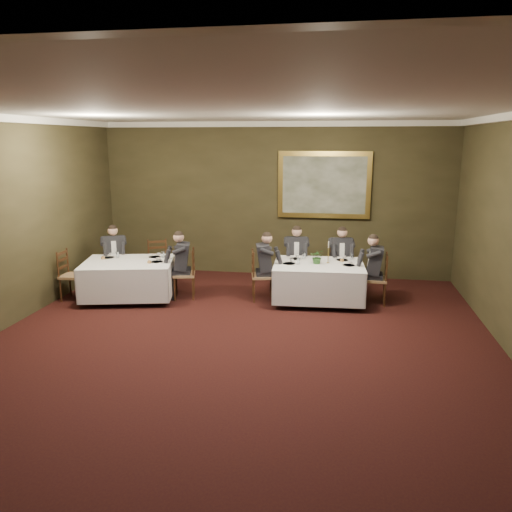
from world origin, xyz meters
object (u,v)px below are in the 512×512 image
(chair_main_endleft, at_px, (262,286))
(chair_main_endright, at_px, (376,289))
(chair_sec_backleft, at_px, (115,273))
(table_main, at_px, (318,279))
(table_second, at_px, (129,277))
(candlestick, at_px, (328,255))
(centerpiece, at_px, (317,256))
(diner_sec_backleft, at_px, (115,263))
(chair_sec_endleft, at_px, (73,286))
(diner_main_endright, at_px, (376,278))
(diner_main_backleft, at_px, (296,265))
(diner_main_endleft, at_px, (263,275))
(diner_sec_endright, at_px, (184,273))
(chair_main_backright, at_px, (340,276))
(diner_main_backright, at_px, (340,266))
(painting, at_px, (324,185))
(chair_sec_backright, at_px, (159,273))
(chair_main_backleft, at_px, (296,275))
(chair_sec_endright, at_px, (185,284))

(chair_main_endleft, relative_size, chair_main_endright, 1.00)
(chair_main_endleft, bearing_deg, chair_sec_backleft, -109.38)
(table_main, relative_size, table_second, 0.91)
(candlestick, bearing_deg, centerpiece, -157.14)
(diner_sec_backleft, bearing_deg, chair_sec_endleft, 40.08)
(table_main, distance_m, diner_main_endright, 1.09)
(diner_main_backleft, distance_m, diner_main_endleft, 1.08)
(chair_main_endright, relative_size, diner_sec_backleft, 0.74)
(chair_main_endleft, distance_m, diner_sec_endright, 1.58)
(chair_main_endleft, height_order, diner_sec_endright, diner_sec_endright)
(diner_sec_backleft, height_order, chair_sec_endleft, diner_sec_backleft)
(chair_sec_backleft, bearing_deg, chair_main_backright, 160.27)
(diner_main_backright, distance_m, diner_main_endleft, 1.79)
(chair_sec_backleft, height_order, diner_sec_backleft, diner_sec_backleft)
(candlestick, xyz_separation_m, painting, (-0.17, 1.77, 1.19))
(chair_sec_backright, xyz_separation_m, chair_sec_endleft, (-1.33, -1.21, 0.00))
(chair_main_backright, distance_m, painting, 2.10)
(chair_main_backright, bearing_deg, centerpiece, 55.89)
(diner_main_backleft, xyz_separation_m, diner_sec_endright, (-2.14, -1.06, 0.00))
(table_second, bearing_deg, painting, 31.63)
(diner_main_endleft, xyz_separation_m, diner_sec_backleft, (-3.28, 0.38, 0.00))
(chair_main_backleft, relative_size, chair_sec_endright, 1.00)
(diner_sec_backleft, distance_m, centerpiece, 4.36)
(chair_main_endright, bearing_deg, chair_main_backleft, 66.40)
(chair_main_backright, bearing_deg, diner_sec_backleft, -0.80)
(diner_main_backleft, height_order, candlestick, diner_main_backleft)
(diner_main_endright, bearing_deg, chair_main_backleft, 66.25)
(chair_main_backleft, relative_size, chair_sec_backright, 1.00)
(chair_main_endleft, bearing_deg, table_main, 80.54)
(chair_sec_backright, bearing_deg, table_second, 49.86)
(table_second, relative_size, chair_sec_endright, 1.98)
(diner_sec_backleft, bearing_deg, diner_sec_endright, 136.32)
(chair_sec_backright, distance_m, diner_sec_endright, 1.11)
(diner_main_backleft, relative_size, chair_sec_backright, 1.35)
(diner_sec_endright, bearing_deg, diner_main_endleft, -98.83)
(chair_main_backright, relative_size, diner_sec_endright, 0.74)
(chair_main_backleft, bearing_deg, diner_main_endright, 145.87)
(diner_main_backleft, xyz_separation_m, chair_sec_endright, (-2.13, -1.05, -0.23))
(chair_main_endright, bearing_deg, table_main, 96.03)
(chair_main_endright, bearing_deg, diner_main_backleft, 66.71)
(diner_sec_backleft, bearing_deg, diner_main_endright, 150.53)
(diner_main_endleft, xyz_separation_m, painting, (1.09, 1.91, 1.60))
(diner_main_endright, height_order, chair_sec_endleft, diner_main_endright)
(chair_sec_endright, bearing_deg, chair_sec_backleft, 58.87)
(chair_sec_backleft, xyz_separation_m, centerpiece, (4.34, -0.33, 0.63))
(diner_main_backleft, height_order, centerpiece, diner_main_backleft)
(table_main, height_order, chair_sec_endright, chair_sec_endright)
(chair_sec_endright, bearing_deg, chair_main_backright, -84.06)
(chair_main_endright, bearing_deg, table_second, 98.95)
(diner_main_endright, distance_m, centerpiece, 1.19)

